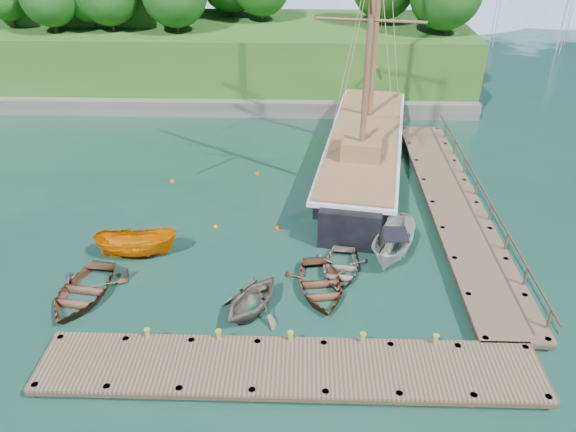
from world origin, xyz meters
The scene contains 22 objects.
ground centered at (0.00, 0.00, 0.00)m, with size 160.00×160.00×0.00m, color #133729.
dock_near centered at (2.00, -6.50, 0.43)m, with size 20.00×3.20×1.10m.
dock_east centered at (11.50, 7.00, 0.43)m, with size 3.20×24.00×1.10m.
bollard_0 centered at (-4.00, -5.10, 0.00)m, with size 0.26×0.26×0.45m, color olive.
bollard_1 centered at (-1.00, -5.10, 0.00)m, with size 0.26×0.26×0.45m, color olive.
bollard_2 centered at (2.00, -5.10, 0.00)m, with size 0.26×0.26×0.45m, color olive.
bollard_3 centered at (5.00, -5.10, 0.00)m, with size 0.26×0.26×0.45m, color olive.
bollard_4 centered at (8.00, -5.10, 0.00)m, with size 0.26×0.26×0.45m, color olive.
rowboat_0 centered at (-8.00, -1.88, 0.00)m, with size 3.33×4.67×0.97m, color brown.
rowboat_1 centered at (0.18, -2.69, 0.00)m, with size 3.16×3.67×1.93m, color #5A554A.
rowboat_2 centered at (3.33, -1.04, 0.00)m, with size 3.17×4.44×0.92m, color #57321F.
rowboat_3 centered at (4.36, 0.45, 0.00)m, with size 2.74×3.84×0.80m, color #6A615A.
motorboat_orange centered at (-6.25, 1.65, 0.00)m, with size 1.64×4.35×1.68m, color #D66600.
cabin_boat_white centered at (7.22, 1.98, 0.00)m, with size 1.77×4.72×1.82m, color beige.
schooner centered at (6.54, 12.54, 1.08)m, with size 7.89×26.63×19.45m.
mooring_buoy_0 centered at (-5.87, 3.52, 0.00)m, with size 0.36×0.36×0.36m, color white.
mooring_buoy_1 centered at (-2.58, 4.65, 0.00)m, with size 0.28×0.28×0.28m, color orange.
mooring_buoy_2 centered at (0.99, 4.61, 0.00)m, with size 0.29×0.29×0.29m, color #F65300.
mooring_buoy_3 centered at (4.41, 7.59, 0.00)m, with size 0.35×0.35×0.35m, color silver.
mooring_buoy_4 centered at (-6.23, 10.21, 0.00)m, with size 0.32×0.32×0.32m, color #DE4F11.
mooring_buoy_5 centered at (-0.69, 11.50, 0.00)m, with size 0.31×0.31×0.31m, color red.
headland centered at (-12.88, 31.36, 5.54)m, with size 51.00×19.31×12.90m.
Camera 1 is at (2.43, -22.56, 17.05)m, focal length 35.00 mm.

